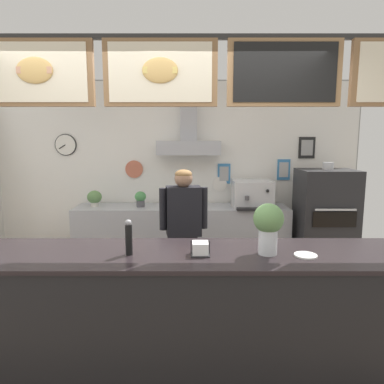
{
  "coord_description": "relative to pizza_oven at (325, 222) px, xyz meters",
  "views": [
    {
      "loc": [
        0.24,
        -2.74,
        1.85
      ],
      "look_at": [
        0.24,
        0.78,
        1.31
      ],
      "focal_mm": 32.3,
      "sensor_mm": 36.0,
      "label": 1
    }
  ],
  "objects": [
    {
      "name": "basil_vase",
      "position": [
        -1.27,
        -2.21,
        0.51
      ],
      "size": [
        0.22,
        0.22,
        0.37
      ],
      "color": "silver",
      "rests_on": "service_counter"
    },
    {
      "name": "back_wall_assembly",
      "position": [
        -2.05,
        0.49,
        0.73
      ],
      "size": [
        5.47,
        2.66,
        2.71
      ],
      "color": "gray",
      "rests_on": "ground_plane"
    },
    {
      "name": "potted_thyme",
      "position": [
        -1.98,
        0.29,
        0.28
      ],
      "size": [
        0.16,
        0.16,
        0.21
      ],
      "color": "#9E563D",
      "rests_on": "back_prep_counter"
    },
    {
      "name": "pizza_oven",
      "position": [
        0.0,
        0.0,
        0.0
      ],
      "size": [
        0.74,
        0.64,
        1.55
      ],
      "color": "#232326",
      "rests_on": "ground_plane"
    },
    {
      "name": "back_prep_counter",
      "position": [
        -1.97,
        0.27,
        -0.29
      ],
      "size": [
        3.04,
        0.59,
        0.89
      ],
      "color": "#A3A5AD",
      "rests_on": "ground_plane"
    },
    {
      "name": "potted_oregano",
      "position": [
        -3.22,
        0.27,
        0.29
      ],
      "size": [
        0.21,
        0.21,
        0.23
      ],
      "color": "beige",
      "rests_on": "back_prep_counter"
    },
    {
      "name": "ground_plane",
      "position": [
        -2.06,
        -1.86,
        -0.73
      ],
      "size": [
        6.57,
        6.57,
        0.0
      ],
      "primitive_type": "plane",
      "color": "brown"
    },
    {
      "name": "service_counter",
      "position": [
        -2.06,
        -2.17,
        -0.21
      ],
      "size": [
        4.43,
        0.74,
        1.03
      ],
      "color": "black",
      "rests_on": "ground_plane"
    },
    {
      "name": "shop_worker",
      "position": [
        -1.91,
        -0.91,
        0.1
      ],
      "size": [
        0.53,
        0.27,
        1.53
      ],
      "rotation": [
        0.0,
        0.0,
        3.29
      ],
      "color": "#232328",
      "rests_on": "ground_plane"
    },
    {
      "name": "pepper_grinder",
      "position": [
        -2.27,
        -2.23,
        0.43
      ],
      "size": [
        0.05,
        0.05,
        0.26
      ],
      "color": "black",
      "rests_on": "service_counter"
    },
    {
      "name": "condiment_plate",
      "position": [
        -1.01,
        -2.26,
        0.31
      ],
      "size": [
        0.16,
        0.16,
        0.01
      ],
      "color": "white",
      "rests_on": "service_counter"
    },
    {
      "name": "potted_rosemary",
      "position": [
        -2.55,
        0.25,
        0.29
      ],
      "size": [
        0.16,
        0.16,
        0.22
      ],
      "color": "#4C4C51",
      "rests_on": "back_prep_counter"
    },
    {
      "name": "espresso_machine",
      "position": [
        -0.96,
        0.24,
        0.35
      ],
      "size": [
        0.55,
        0.55,
        0.38
      ],
      "color": "silver",
      "rests_on": "back_prep_counter"
    },
    {
      "name": "napkin_holder",
      "position": [
        -1.76,
        -2.23,
        0.35
      ],
      "size": [
        0.14,
        0.13,
        0.11
      ],
      "color": "#262628",
      "rests_on": "service_counter"
    }
  ]
}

